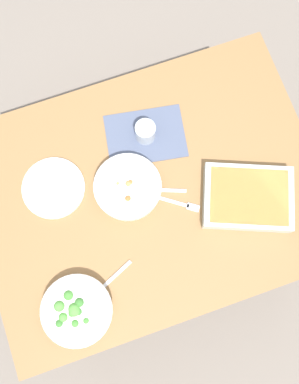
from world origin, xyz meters
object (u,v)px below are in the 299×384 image
(baking_dish, at_px, (248,198))
(drink_cup, at_px, (145,133))
(broccoli_bowl, at_px, (77,310))
(spoon_by_stew, at_px, (154,190))
(spoon_by_broccoli, at_px, (106,285))
(side_plate, at_px, (53,188))
(stew_bowl, at_px, (128,187))
(fork_on_table, at_px, (179,203))

(baking_dish, height_order, drink_cup, drink_cup)
(broccoli_bowl, bearing_deg, spoon_by_stew, -141.04)
(drink_cup, xyz_separation_m, spoon_by_broccoli, (0.30, 0.45, -0.03))
(side_plate, height_order, spoon_by_stew, side_plate)
(baking_dish, height_order, spoon_by_stew, baking_dish)
(stew_bowl, xyz_separation_m, spoon_by_broccoli, (0.18, 0.29, -0.03))
(baking_dish, bearing_deg, stew_bowl, -24.28)
(broccoli_bowl, height_order, side_plate, broccoli_bowl)
(baking_dish, relative_size, side_plate, 1.64)
(stew_bowl, height_order, drink_cup, drink_cup)
(baking_dish, bearing_deg, drink_cup, -52.78)
(broccoli_bowl, xyz_separation_m, drink_cup, (-0.41, -0.50, 0.01))
(spoon_by_broccoli, bearing_deg, drink_cup, -123.38)
(fork_on_table, bearing_deg, broccoli_bowl, 27.54)
(drink_cup, distance_m, spoon_by_broccoli, 0.54)
(drink_cup, bearing_deg, stew_bowl, 53.61)
(broccoli_bowl, relative_size, spoon_by_stew, 1.38)
(stew_bowl, height_order, spoon_by_stew, stew_bowl)
(stew_bowl, height_order, baking_dish, same)
(stew_bowl, bearing_deg, fork_on_table, 144.73)
(spoon_by_broccoli, bearing_deg, stew_bowl, -121.54)
(spoon_by_stew, height_order, fork_on_table, spoon_by_stew)
(stew_bowl, relative_size, baking_dish, 0.65)
(baking_dish, xyz_separation_m, fork_on_table, (0.23, -0.06, -0.03))
(stew_bowl, height_order, broccoli_bowl, broccoli_bowl)
(side_plate, distance_m, fork_on_table, 0.44)
(broccoli_bowl, relative_size, spoon_by_broccoli, 1.40)
(side_plate, bearing_deg, stew_bowl, 160.06)
(side_plate, xyz_separation_m, spoon_by_stew, (-0.33, 0.12, -0.00))
(baking_dish, bearing_deg, fork_on_table, -15.75)
(broccoli_bowl, xyz_separation_m, spoon_by_stew, (-0.37, -0.30, -0.03))
(spoon_by_stew, bearing_deg, side_plate, -20.23)
(baking_dish, height_order, fork_on_table, baking_dish)
(stew_bowl, bearing_deg, spoon_by_broccoli, 58.46)
(side_plate, bearing_deg, drink_cup, -168.25)
(stew_bowl, relative_size, side_plate, 1.06)
(drink_cup, distance_m, side_plate, 0.38)
(broccoli_bowl, distance_m, side_plate, 0.42)
(broccoli_bowl, bearing_deg, stew_bowl, -130.78)
(side_plate, relative_size, spoon_by_stew, 1.29)
(stew_bowl, xyz_separation_m, baking_dish, (-0.38, 0.17, 0.00))
(side_plate, relative_size, fork_on_table, 1.42)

